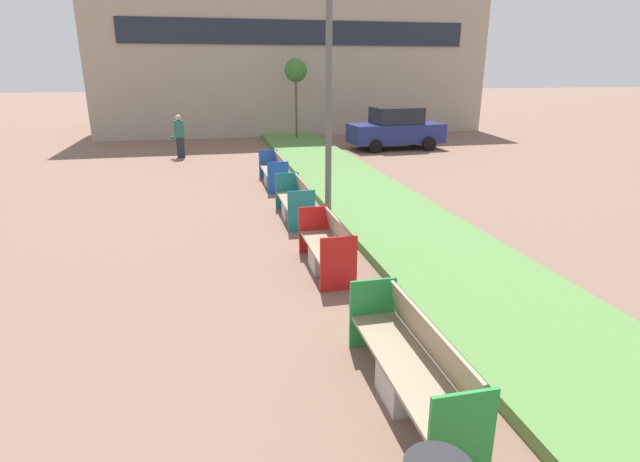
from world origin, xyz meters
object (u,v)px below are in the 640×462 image
sapling_tree_far (296,71)px  pedestrian_walking (180,136)px  parked_car_distant (396,129)px  bench_teal_frame (295,204)px  bench_green_frame (411,370)px  bench_blue_frame (274,173)px  bench_red_frame (327,251)px

sapling_tree_far → pedestrian_walking: 7.23m
parked_car_distant → bench_teal_frame: bearing=-126.0°
sapling_tree_far → pedestrian_walking: size_ratio=2.29×
bench_teal_frame → pedestrian_walking: size_ratio=1.19×
bench_green_frame → parked_car_distant: (6.39, 17.20, 0.54)m
sapling_tree_far → pedestrian_walking: sapling_tree_far is taller
parked_car_distant → sapling_tree_far: bearing=133.7°
pedestrian_walking → parked_car_distant: (9.47, 0.25, 0.03)m
bench_blue_frame → sapling_tree_far: size_ratio=0.59×
bench_teal_frame → pedestrian_walking: pedestrian_walking is taller
sapling_tree_far → bench_green_frame: bearing=-96.8°
pedestrian_walking → parked_car_distant: 9.47m
bench_teal_frame → bench_blue_frame: (0.00, 3.81, 0.01)m
bench_red_frame → bench_blue_frame: same height
sapling_tree_far → pedestrian_walking: bearing=-144.8°
sapling_tree_far → parked_car_distant: (3.92, -3.65, -2.46)m
parked_car_distant → bench_blue_frame: bearing=-139.3°
pedestrian_walking → parked_car_distant: parked_car_distant is taller
bench_blue_frame → parked_car_distant: parked_car_distant is taller
sapling_tree_far → parked_car_distant: 5.90m
bench_red_frame → parked_car_distant: size_ratio=0.45×
sapling_tree_far → bench_blue_frame: bearing=-104.1°
bench_red_frame → bench_teal_frame: (0.00, 3.33, 0.00)m
sapling_tree_far → parked_car_distant: size_ratio=0.92×
pedestrian_walking → sapling_tree_far: bearing=35.2°
sapling_tree_far → bench_red_frame: bearing=-98.3°
bench_red_frame → parked_car_distant: (6.40, 13.32, 0.55)m
bench_red_frame → parked_car_distant: 14.79m
bench_teal_frame → bench_green_frame: bearing=-90.0°
bench_green_frame → bench_red_frame: same height
sapling_tree_far → bench_teal_frame: bearing=-100.3°
bench_teal_frame → bench_blue_frame: same height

